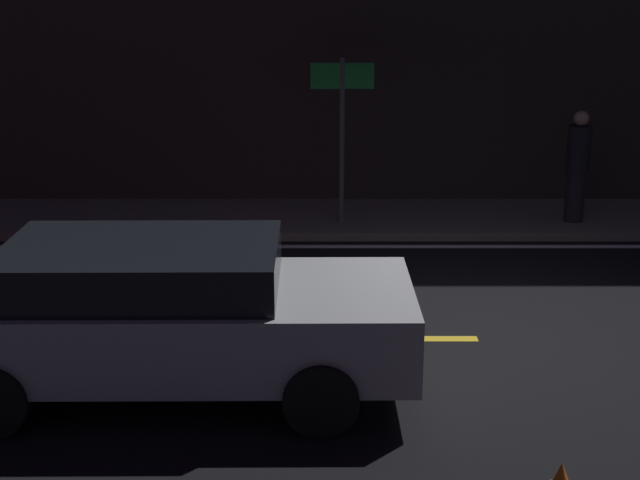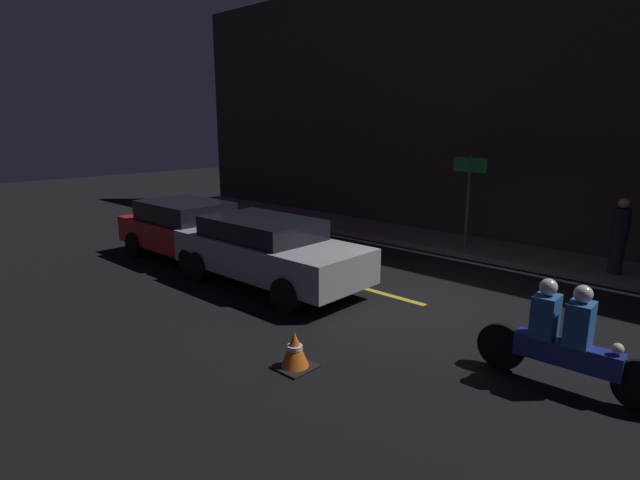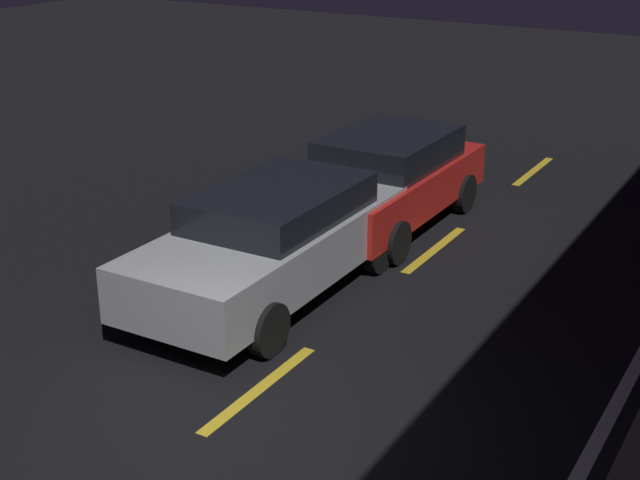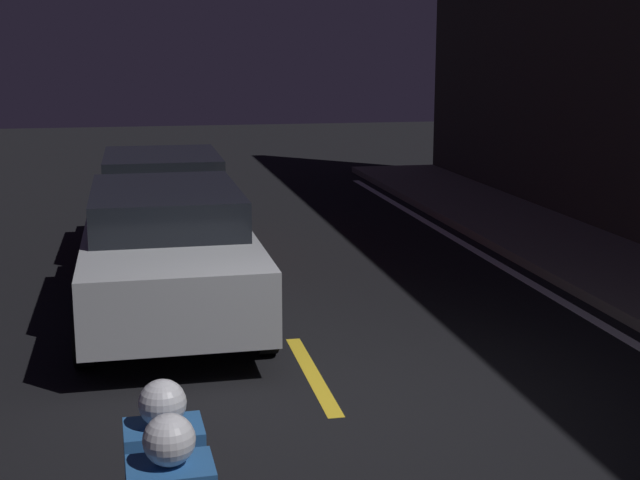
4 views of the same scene
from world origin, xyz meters
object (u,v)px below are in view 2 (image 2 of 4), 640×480
(motorcycle, at_px, (563,339))
(traffic_cone_near, at_px, (295,351))
(hatchback_silver, at_px, (268,250))
(shop_sign, at_px, (469,183))
(pedestrian, at_px, (619,236))
(taxi_red, at_px, (189,229))

(motorcycle, distance_m, traffic_cone_near, 3.46)
(hatchback_silver, height_order, shop_sign, shop_sign)
(pedestrian, xyz_separation_m, shop_sign, (-3.46, -0.08, 0.85))
(hatchback_silver, bearing_deg, shop_sign, 71.56)
(taxi_red, xyz_separation_m, traffic_cone_near, (6.02, -2.22, -0.51))
(taxi_red, bearing_deg, shop_sign, 47.82)
(taxi_red, height_order, motorcycle, taxi_red)
(motorcycle, height_order, shop_sign, shop_sign)
(traffic_cone_near, height_order, pedestrian, pedestrian)
(hatchback_silver, xyz_separation_m, motorcycle, (5.84, -0.21, -0.11))
(taxi_red, bearing_deg, traffic_cone_near, -20.39)
(taxi_red, height_order, shop_sign, shop_sign)
(pedestrian, height_order, shop_sign, shop_sign)
(traffic_cone_near, distance_m, pedestrian, 7.87)
(taxi_red, distance_m, hatchback_silver, 3.01)
(taxi_red, relative_size, hatchback_silver, 0.92)
(pedestrian, bearing_deg, motorcycle, -83.20)
(hatchback_silver, xyz_separation_m, shop_sign, (1.71, 5.29, 1.05))
(pedestrian, bearing_deg, traffic_cone_near, -105.97)
(taxi_red, xyz_separation_m, pedestrian, (8.18, 5.31, 0.20))
(traffic_cone_near, xyz_separation_m, shop_sign, (-1.31, 7.46, 1.56))
(hatchback_silver, distance_m, shop_sign, 5.66)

